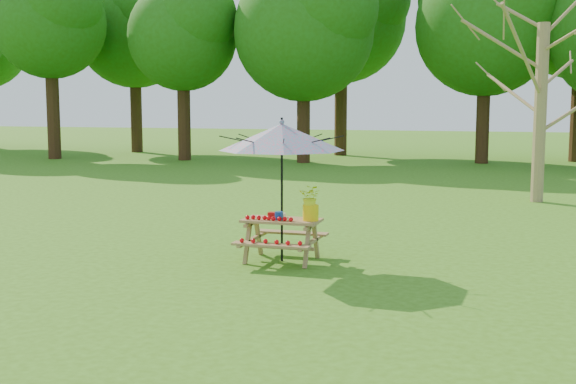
# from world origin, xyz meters

# --- Properties ---
(picnic_table) EXTENTS (1.20, 1.32, 0.67)m
(picnic_table) POSITION_xyz_m (4.41, 3.57, 0.33)
(picnic_table) COLOR olive
(picnic_table) RESTS_ON ground
(patio_umbrella) EXTENTS (2.48, 2.48, 2.25)m
(patio_umbrella) POSITION_xyz_m (4.41, 3.57, 1.95)
(patio_umbrella) COLOR black
(patio_umbrella) RESTS_ON ground
(produce_bins) EXTENTS (0.27, 0.38, 0.13)m
(produce_bins) POSITION_xyz_m (4.34, 3.57, 0.72)
(produce_bins) COLOR #AD100D
(produce_bins) RESTS_ON picnic_table
(tomatoes_row) EXTENTS (0.77, 0.13, 0.07)m
(tomatoes_row) POSITION_xyz_m (4.26, 3.39, 0.71)
(tomatoes_row) COLOR red
(tomatoes_row) RESTS_ON picnic_table
(flower_bucket) EXTENTS (0.35, 0.31, 0.55)m
(flower_bucket) POSITION_xyz_m (4.88, 3.56, 0.97)
(flower_bucket) COLOR yellow
(flower_bucket) RESTS_ON picnic_table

